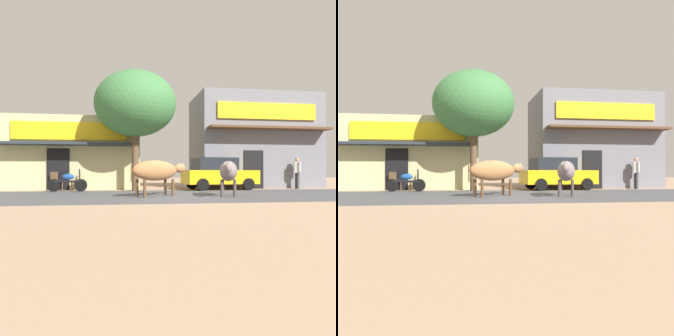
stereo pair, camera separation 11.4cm
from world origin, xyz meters
The scene contains 12 objects.
ground centered at (0.00, 0.00, 0.00)m, with size 80.00×80.00×0.00m, color tan.
asphalt_road centered at (0.00, 0.00, 0.00)m, with size 72.00×6.74×0.00m, color #4D4D52.
storefront_left_cafe centered at (-4.85, 6.39, 1.92)m, with size 7.07×4.95×3.83m.
storefront_right_club centered at (5.71, 6.40, 2.75)m, with size 7.12×4.95×5.49m.
roadside_tree centered at (-1.60, 3.28, 4.22)m, with size 3.99×3.99×5.83m.
parked_hatchback_car centered at (2.68, 3.74, 0.84)m, with size 3.86×2.15×1.64m.
parked_motorcycle centered at (-4.73, 3.05, 0.46)m, with size 1.83×0.28×1.04m.
cow_near_brown centered at (-0.94, -0.38, 0.95)m, with size 2.45×1.94×1.35m.
cow_far_dark centered at (1.75, -0.70, 0.93)m, with size 1.26×2.46×1.33m.
pedestrian_by_shop centered at (7.25, 3.99, 1.00)m, with size 0.41×0.61×1.70m.
cafe_chair_near_tree centered at (-5.47, 4.05, 0.51)m, with size 0.61×0.61×0.92m.
cafe_chair_by_doorway centered at (-4.44, 3.96, 0.51)m, with size 0.53×0.53×0.92m.
Camera 2 is at (-2.14, -12.42, 0.90)m, focal length 34.38 mm.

